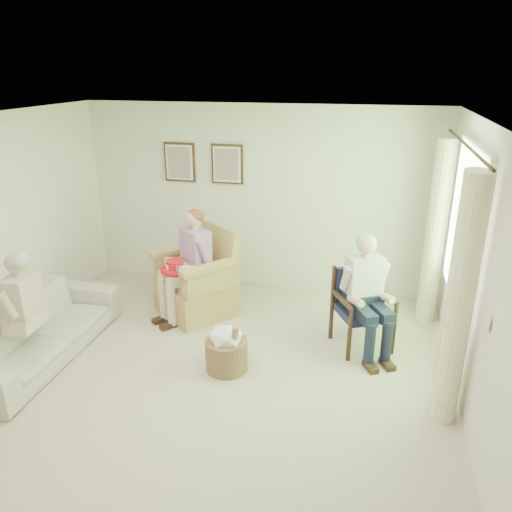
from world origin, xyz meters
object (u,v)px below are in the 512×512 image
Objects in this scene: sofa at (38,331)px; person_dark at (365,288)px; wood_armchair at (363,304)px; red_hat at (175,267)px; person_sofa at (17,306)px; person_wicker at (192,257)px; wicker_armchair at (197,287)px; hatbox at (227,348)px.

person_dark is at bearing -74.63° from sofa.
wood_armchair is 2.41× the size of red_hat.
person_sofa is 1.82m from red_hat.
wicker_armchair is at bearing 129.17° from person_wicker.
person_dark is at bearing -117.70° from wood_armchair.
wood_armchair reaches higher than sofa.
red_hat is (-2.29, 0.18, -0.04)m from person_dark.
wicker_armchair reaches higher than red_hat.
hatbox is at bearing -15.61° from person_wicker.
person_sofa reaches higher than hatbox.
wicker_armchair is 1.43m from hatbox.
person_sofa is (-3.49, -1.34, 0.24)m from wood_armchair.
wicker_armchair is at bearing -43.66° from sofa.
person_dark reaches higher than hatbox.
wood_armchair reaches higher than hatbox.
wood_armchair is 3.67m from sofa.
wood_armchair is at bearing 34.66° from person_wicker.
hatbox is at bearing -84.11° from sofa.
person_wicker is (0.00, -0.15, 0.47)m from wicker_armchair.
person_wicker is at bearing 131.89° from person_sofa.
person_sofa is (0.00, -0.23, 0.42)m from sofa.
hatbox is at bearing -45.13° from red_hat.
person_dark is 3.55× the size of red_hat.
sofa is 1.69× the size of person_sofa.
sofa is 1.94m from person_wicker.
red_hat is (-2.29, 0.02, 0.24)m from wood_armchair.
person_sofa is at bearing 173.33° from wood_armchair.
wicker_armchair reaches higher than sofa.
sofa is 5.80× the size of red_hat.
sofa is 1.63× the size of person_dark.
person_sofa is 2.21m from hatbox.
hatbox is (2.11, 0.45, -0.48)m from person_sofa.
person_sofa is at bearing 171.15° from person_dark.
red_hat is at bearing 132.70° from person_sofa.
person_sofa is at bearing -90.21° from wicker_armchair.
wood_armchair is (2.13, -0.32, 0.14)m from wicker_armchair.
sofa is at bearing 173.92° from person_sofa.
person_dark reaches higher than wicker_armchair.
person_wicker is at bearing 143.78° from person_dark.
person_dark is 2.30m from red_hat.
hatbox is at bearing -19.06° from wicker_armchair.
sofa is 1.56× the size of person_wicker.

